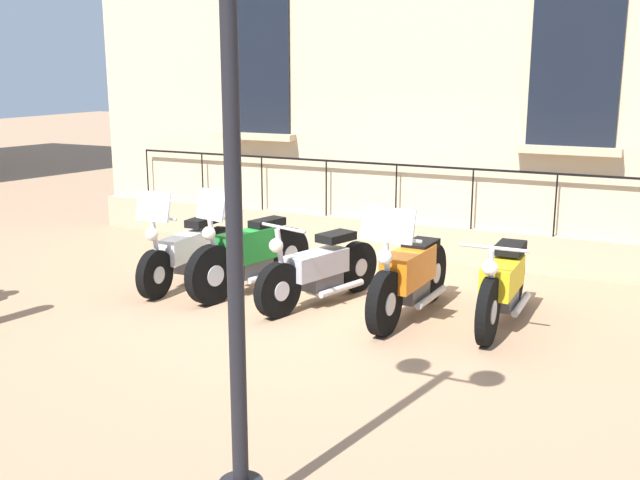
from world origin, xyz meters
name	(u,v)px	position (x,y,z in m)	size (l,w,h in m)	color
ground_plane	(324,303)	(0.00, 0.00, 0.00)	(60.00, 60.00, 0.00)	#9E7A5B
motorcycle_white	(188,252)	(0.00, -1.95, 0.42)	(2.11, 0.56, 1.32)	black
motorcycle_green	(250,257)	(-0.01, -1.03, 0.46)	(2.01, 0.74, 1.38)	black
motorcycle_silver	(319,271)	(0.05, -0.04, 0.40)	(1.97, 0.87, 1.04)	black
motorcycle_orange	(409,277)	(0.05, 1.08, 0.47)	(2.07, 0.72, 1.36)	black
motorcycle_yellow	(503,286)	(-0.13, 2.09, 0.45)	(2.05, 0.70, 1.01)	black
lamppost	(231,116)	(4.18, 1.38, 2.50)	(0.31, 1.01, 3.81)	black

